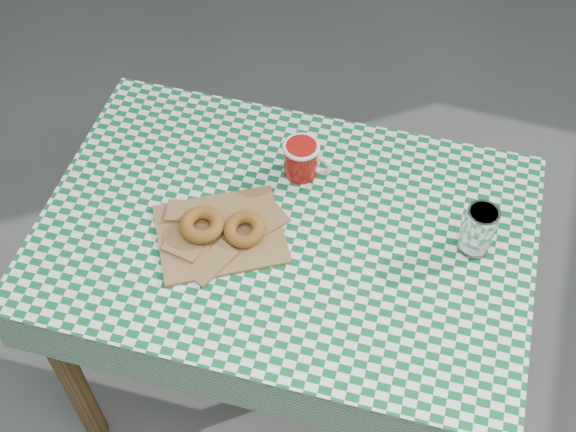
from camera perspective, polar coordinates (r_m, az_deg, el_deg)
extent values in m
plane|color=#4C4C47|center=(2.42, 3.09, -9.06)|extent=(60.00, 60.00, 0.00)
cube|color=brown|center=(2.02, -0.16, -7.50)|extent=(1.12, 0.77, 0.75)
cube|color=#0E5D2B|center=(1.70, -0.19, -1.08)|extent=(1.14, 0.79, 0.01)
cube|color=olive|center=(1.69, -5.13, -1.30)|extent=(0.35, 0.33, 0.01)
torus|color=brown|center=(1.68, -6.52, -0.66)|extent=(0.12, 0.12, 0.03)
torus|color=brown|center=(1.67, -3.34, -1.01)|extent=(0.11, 0.11, 0.03)
cylinder|color=white|center=(1.67, 14.16, -1.06)|extent=(0.08, 0.08, 0.13)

